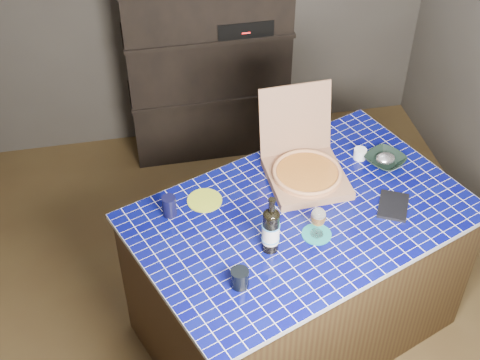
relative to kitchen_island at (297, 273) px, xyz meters
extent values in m
plane|color=brown|center=(-0.21, 0.36, -0.48)|extent=(3.50, 3.50, 0.00)
cube|color=black|center=(-0.21, 1.89, 0.42)|extent=(1.20, 0.40, 1.80)
cube|color=black|center=(0.04, 1.84, 0.64)|extent=(0.40, 0.32, 0.12)
cube|color=#403019|center=(0.00, 0.00, -0.02)|extent=(1.99, 1.62, 0.93)
cube|color=#050754|center=(0.00, 0.00, 0.46)|extent=(2.04, 1.68, 0.03)
cube|color=#91674A|center=(0.09, 0.24, 0.50)|extent=(0.43, 0.43, 0.05)
cube|color=#91674A|center=(0.08, 0.49, 0.73)|extent=(0.42, 0.12, 0.41)
cylinder|color=tan|center=(0.09, 0.24, 0.53)|extent=(0.38, 0.38, 0.01)
cylinder|color=maroon|center=(0.09, 0.24, 0.54)|extent=(0.34, 0.34, 0.01)
torus|color=tan|center=(0.09, 0.24, 0.55)|extent=(0.39, 0.39, 0.02)
cylinder|color=black|center=(-0.22, -0.21, 0.60)|extent=(0.08, 0.08, 0.23)
ellipsoid|color=black|center=(-0.22, -0.21, 0.72)|extent=(0.08, 0.08, 0.05)
cylinder|color=black|center=(-0.22, -0.21, 0.77)|extent=(0.03, 0.03, 0.10)
cylinder|color=white|center=(-0.22, -0.21, 0.59)|extent=(0.09, 0.09, 0.11)
cylinder|color=#3D89D0|center=(-0.22, -0.21, 0.55)|extent=(0.09, 0.09, 0.01)
cylinder|color=#3D89D0|center=(-0.22, -0.21, 0.64)|extent=(0.09, 0.09, 0.01)
cylinder|color=#167672|center=(0.03, -0.16, 0.48)|extent=(0.15, 0.15, 0.01)
cylinder|color=white|center=(0.03, -0.16, 0.49)|extent=(0.07, 0.07, 0.00)
cylinder|color=white|center=(0.03, -0.16, 0.53)|extent=(0.01, 0.01, 0.07)
ellipsoid|color=white|center=(0.03, -0.16, 0.61)|extent=(0.08, 0.08, 0.11)
cylinder|color=#BA791D|center=(0.03, -0.16, 0.60)|extent=(0.06, 0.06, 0.05)
cylinder|color=white|center=(0.03, -0.16, 0.63)|extent=(0.07, 0.07, 0.02)
cylinder|color=black|center=(-0.42, -0.41, 0.53)|extent=(0.09, 0.09, 0.10)
cube|color=black|center=(0.49, -0.05, 0.49)|extent=(0.23, 0.26, 0.02)
imported|color=black|center=(0.57, 0.30, 0.51)|extent=(0.29, 0.29, 0.05)
ellipsoid|color=silver|center=(0.57, 0.30, 0.52)|extent=(0.11, 0.10, 0.05)
cylinder|color=white|center=(0.45, 0.38, 0.51)|extent=(0.07, 0.07, 0.06)
cylinder|color=black|center=(-0.69, 0.13, 0.54)|extent=(0.07, 0.07, 0.12)
cylinder|color=#A8BB28|center=(-0.49, 0.20, 0.48)|extent=(0.19, 0.19, 0.01)
camera|label=1|loc=(-0.81, -2.41, 2.95)|focal=50.00mm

